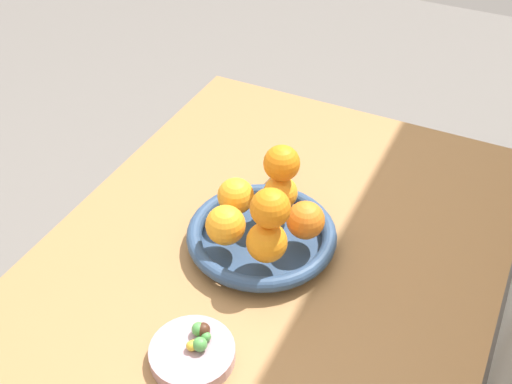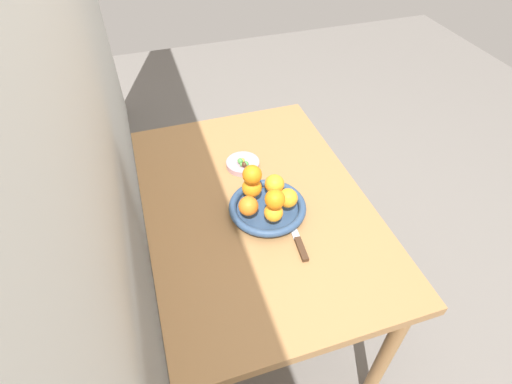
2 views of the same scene
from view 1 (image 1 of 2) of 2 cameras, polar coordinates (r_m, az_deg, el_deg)
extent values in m
cube|color=#9E7042|center=(1.10, 0.23, -7.68)|extent=(1.10, 0.76, 0.04)
cylinder|color=#9E7042|center=(1.77, -2.24, -2.00)|extent=(0.05, 0.05, 0.70)
cylinder|color=#9E7042|center=(1.65, 18.02, -8.34)|extent=(0.05, 0.05, 0.70)
cylinder|color=navy|center=(1.12, 0.50, -4.51)|extent=(0.22, 0.22, 0.01)
torus|color=navy|center=(1.11, 0.50, -3.76)|extent=(0.26, 0.26, 0.03)
cylinder|color=#B28C99|center=(0.97, -5.68, -14.10)|extent=(0.13, 0.13, 0.02)
sphere|color=orange|center=(1.13, 2.19, -0.07)|extent=(0.06, 0.06, 0.06)
sphere|color=orange|center=(1.12, -1.81, -0.36)|extent=(0.06, 0.06, 0.06)
sphere|color=orange|center=(1.06, -2.73, -2.96)|extent=(0.07, 0.07, 0.07)
sphere|color=orange|center=(1.03, 0.99, -4.43)|extent=(0.07, 0.07, 0.07)
sphere|color=orange|center=(1.07, 4.43, -2.51)|extent=(0.07, 0.07, 0.07)
sphere|color=orange|center=(1.09, 2.30, 2.58)|extent=(0.06, 0.06, 0.06)
sphere|color=orange|center=(0.99, 1.28, -1.44)|extent=(0.06, 0.06, 0.06)
sphere|color=#4C9947|center=(0.96, -4.29, -12.78)|extent=(0.01, 0.01, 0.01)
sphere|color=#4C9947|center=(0.97, -5.12, -12.04)|extent=(0.02, 0.02, 0.02)
sphere|color=#4C9947|center=(0.95, -4.87, -13.39)|extent=(0.02, 0.02, 0.02)
sphere|color=gold|center=(0.95, -5.77, -13.46)|extent=(0.02, 0.02, 0.02)
sphere|color=gold|center=(0.96, -5.57, -13.34)|extent=(0.01, 0.01, 0.01)
sphere|color=#472819|center=(0.97, -4.72, -12.10)|extent=(0.02, 0.02, 0.02)
cube|color=#3F2819|center=(1.27, 2.14, 1.43)|extent=(0.09, 0.03, 0.01)
cube|color=silver|center=(1.18, -0.93, -2.07)|extent=(0.17, 0.04, 0.01)
camera|label=2|loc=(1.61, 34.35, 42.08)|focal=28.00mm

